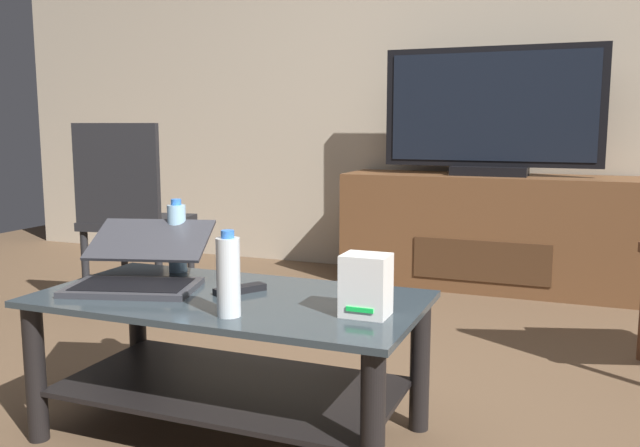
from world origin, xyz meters
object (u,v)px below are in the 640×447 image
water_bottle_far (228,276)px  tv_remote (240,289)px  cell_phone (374,298)px  laptop (140,267)px  coffee_table (230,341)px  television (491,114)px  router_box (366,285)px  side_chair (130,209)px  media_cabinet (488,231)px  water_bottle_near (177,238)px

water_bottle_far → tv_remote: (-0.09, 0.23, -0.10)m
cell_phone → laptop: bearing=169.4°
coffee_table → cell_phone: (0.41, 0.11, 0.14)m
television → router_box: 2.26m
laptop → water_bottle_far: water_bottle_far is taller
television → side_chair: (-1.54, -1.19, -0.47)m
side_chair → television: bearing=37.8°
router_box → tv_remote: bearing=167.8°
router_box → water_bottle_far: (-0.33, -0.14, 0.03)m
side_chair → cell_phone: bearing=-29.9°
side_chair → tv_remote: side_chair is taller
router_box → tv_remote: (-0.42, 0.09, -0.07)m
side_chair → water_bottle_far: size_ratio=4.10×
media_cabinet → side_chair: bearing=-141.7°
water_bottle_near → cell_phone: (0.73, -0.11, -0.11)m
cell_phone → tv_remote: tv_remote is taller
media_cabinet → laptop: size_ratio=3.37×
side_chair → water_bottle_near: bearing=-44.4°
laptop → water_bottle_far: (0.42, -0.20, 0.05)m
water_bottle_far → media_cabinet: bearing=81.6°
media_cabinet → tv_remote: media_cabinet is taller
coffee_table → water_bottle_near: water_bottle_near is taller
coffee_table → router_box: router_box is taller
coffee_table → tv_remote: tv_remote is taller
router_box → water_bottle_near: size_ratio=0.66×
laptop → coffee_table: bearing=-2.4°
coffee_table → laptop: laptop is taller
water_bottle_near → tv_remote: water_bottle_near is taller
television → cell_phone: (-0.04, -2.05, -0.55)m
coffee_table → laptop: size_ratio=2.32×
cell_phone → tv_remote: bearing=171.5°
media_cabinet → laptop: 2.31m
television → cell_phone: 2.13m
media_cabinet → tv_remote: size_ratio=10.22×
water_bottle_near → tv_remote: (0.33, -0.18, -0.11)m
router_box → water_bottle_far: bearing=-157.6°
coffee_table → tv_remote: (0.01, 0.04, 0.15)m
water_bottle_near → water_bottle_far: 0.59m
router_box → cell_phone: (-0.03, 0.16, -0.08)m
coffee_table → media_cabinet: size_ratio=0.69×
side_chair → tv_remote: 1.44m
water_bottle_near → side_chair: bearing=135.6°
television → water_bottle_far: bearing=-98.4°
router_box → coffee_table: bearing=173.7°
media_cabinet → laptop: media_cabinet is taller
media_cabinet → television: size_ratio=1.37×
television → water_bottle_near: 2.14m
laptop → media_cabinet: bearing=70.4°
side_chair → media_cabinet: bearing=38.3°
side_chair → tv_remote: bearing=-40.1°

